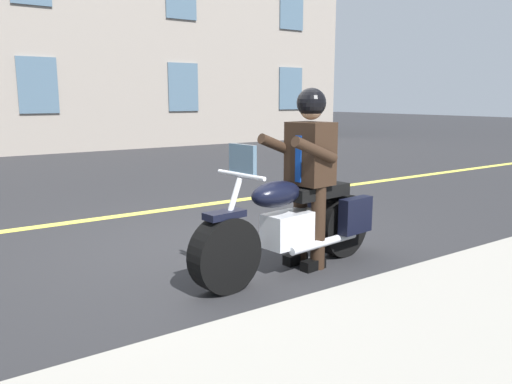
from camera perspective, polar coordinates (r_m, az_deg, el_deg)
ground_plane at (r=5.75m, az=-5.33°, el=-6.11°), size 80.00×80.00×0.00m
lane_center_stripe at (r=7.51m, az=-12.83°, el=-2.33°), size 60.00×0.16×0.01m
motorcycle_main at (r=4.87m, az=4.38°, el=-3.68°), size 2.22×0.76×1.26m
rider_main at (r=4.89m, az=6.00°, el=3.34°), size 0.67×0.60×1.74m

